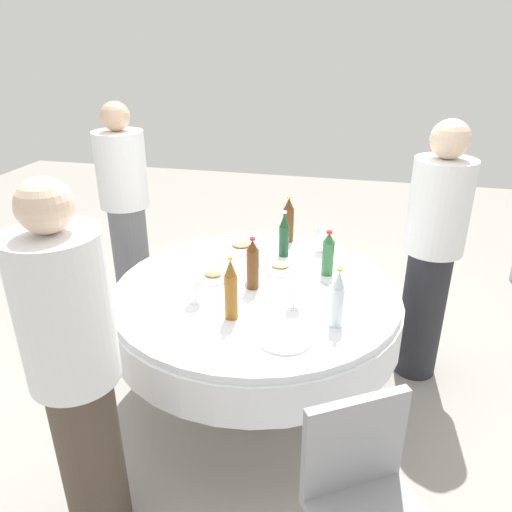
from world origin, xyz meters
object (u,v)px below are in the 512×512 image
Objects in this scene: person_outer at (76,372)px; bottle_dark_green_right at (284,235)px; bottle_clear_near at (337,299)px; chair_near at (365,496)px; wine_glass_south at (195,285)px; wine_glass_mid at (321,234)px; bottle_amber_south at (231,290)px; wine_glass_right at (294,292)px; bottle_brown_left at (288,220)px; plate_far at (280,267)px; dining_table at (256,310)px; plate_west at (285,338)px; bottle_green_outer at (328,254)px; bottle_brown_front at (253,265)px; plate_north at (241,247)px; wine_glass_near at (253,262)px; person_left at (127,214)px; plate_rear at (213,276)px; person_front at (432,252)px.

bottle_dark_green_right is at bearing -85.12° from person_outer.
bottle_clear_near is 0.85m from chair_near.
wine_glass_mid reaches higher than wine_glass_south.
bottle_amber_south is 2.52× the size of wine_glass_right.
bottle_brown_left reaches higher than plate_far.
bottle_amber_south reaches higher than dining_table.
plate_west is 0.73m from chair_near.
bottle_clear_near is at bearing 124.13° from plate_far.
bottle_clear_near is at bearing -140.53° from plate_west.
bottle_green_outer is 0.90× the size of bottle_brown_front.
bottle_green_outer is (-0.36, -0.25, 0.27)m from dining_table.
bottle_brown_left is 0.36m from plate_north.
bottle_brown_front is at bearing 17.97° from dining_table.
bottle_dark_green_right is at bearing 93.20° from bottle_brown_left.
wine_glass_near is at bearing -63.39° from plate_west.
bottle_amber_south is 0.86m from plate_north.
bottle_brown_front is (0.38, 0.26, 0.01)m from bottle_green_outer.
person_left is (0.88, -0.17, 0.09)m from plate_north.
person_left is at bearing -16.03° from bottle_green_outer.
person_left is (1.33, -0.85, 0.01)m from wine_glass_right.
bottle_clear_near reaches higher than plate_north.
wine_glass_mid is at bearing 153.74° from bottle_brown_left.
bottle_brown_left is 1.20× the size of plate_north.
bottle_green_outer reaches higher than dining_table.
plate_rear is at bearing -94.98° from person_left.
bottle_brown_left is 0.61m from wine_glass_near.
wine_glass_mid is 0.74× the size of plate_rear.
wine_glass_near is (0.27, -0.27, 0.01)m from wine_glass_right.
wine_glass_south is at bearing 54.41° from wine_glass_near.
wine_glass_mid reaches higher than plate_west.
bottle_amber_south is at bearing 119.46° from plate_rear.
bottle_amber_south is 2.20× the size of wine_glass_near.
plate_north is at bearing -66.54° from dining_table.
wine_glass_near is at bearing -91.33° from bottle_amber_south.
wine_glass_near is 0.23m from plate_far.
person_left is (0.83, -0.90, 0.00)m from wine_glass_south.
plate_far is at bearing -71.12° from wine_glass_right.
bottle_dark_green_right is 1.38× the size of plate_rear.
plate_north is (0.17, -0.83, -0.14)m from bottle_amber_south.
wine_glass_near is 0.59m from wine_glass_mid.
wine_glass_south is 0.09× the size of person_outer.
plate_rear is (0.05, 0.44, 0.00)m from plate_north.
dining_table is 1.83× the size of chair_near.
person_front is 0.99× the size of person_left.
bottle_clear_near is (-0.46, 0.28, 0.28)m from dining_table.
plate_north is (0.20, -0.51, -0.13)m from bottle_brown_front.
bottle_green_outer is 1.12× the size of plate_far.
bottle_brown_left reaches higher than dining_table.
bottle_dark_green_right is 0.88m from person_front.
bottle_brown_front is 1.99× the size of wine_glass_near.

